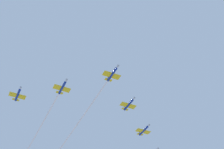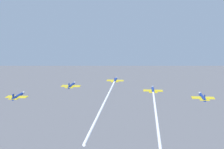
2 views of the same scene
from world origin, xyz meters
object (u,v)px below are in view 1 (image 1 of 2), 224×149
Objects in this scene: jet_port_inner at (129,105)px; jet_starboard_inner at (44,120)px; jet_starboard_outer at (18,95)px; jet_lead at (87,110)px; jet_port_outer at (144,131)px.

jet_port_inner is 48.68m from jet_starboard_inner.
jet_starboard_outer is (-53.71, 23.67, 0.07)m from jet_port_inner.
jet_starboard_inner is at bearing -143.25° from jet_starboard_outer.
jet_lead is 37.64m from jet_starboard_outer.
jet_lead is 25.91m from jet_starboard_inner.
jet_lead is 22.91m from jet_port_inner.
jet_lead is at bearing 174.01° from jet_starboard_outer.
jet_port_outer is at bearing -180.00° from jet_starboard_outer.
jet_lead is 7.58× the size of jet_port_inner.
jet_lead is 7.58× the size of jet_starboard_outer.
jet_starboard_outer is (-20.24, -11.66, 1.40)m from jet_starboard_inner.
jet_lead is at bearing -35.20° from jet_port_inner.
jet_starboard_inner is (-16.46, 20.00, -0.66)m from jet_lead.
jet_starboard_inner is at bearing -13.98° from jet_port_outer.
jet_port_inner is at bearing 144.80° from jet_lead.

